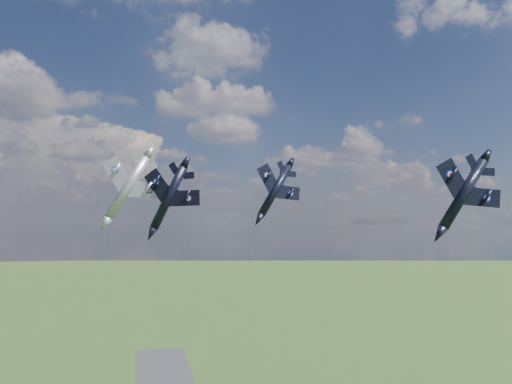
{
  "coord_description": "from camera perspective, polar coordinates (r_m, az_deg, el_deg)",
  "views": [
    {
      "loc": [
        -13.78,
        -65.43,
        78.07
      ],
      "look_at": [
        3.78,
        9.05,
        82.63
      ],
      "focal_mm": 35.0,
      "sensor_mm": 36.0,
      "label": 1
    }
  ],
  "objects": [
    {
      "name": "jet_left_silver",
      "position": [
        76.12,
        -14.44,
        0.53
      ],
      "size": [
        12.5,
        15.86,
        7.84
      ],
      "primitive_type": null,
      "rotation": [
        0.0,
        0.53,
        -0.15
      ],
      "color": "#9A9CA4"
    },
    {
      "name": "jet_high_navy",
      "position": [
        92.1,
        2.22,
        0.22
      ],
      "size": [
        13.65,
        16.89,
        8.34
      ],
      "primitive_type": null,
      "rotation": [
        0.0,
        0.56,
        0.21
      ],
      "color": "black"
    },
    {
      "name": "jet_right_navy",
      "position": [
        73.43,
        22.61,
        -0.22
      ],
      "size": [
        13.15,
        16.59,
        8.39
      ],
      "primitive_type": null,
      "rotation": [
        0.0,
        0.57,
        -0.18
      ],
      "color": "black"
    },
    {
      "name": "jet_lead_navy",
      "position": [
        74.21,
        -9.94,
        -0.6
      ],
      "size": [
        14.63,
        16.58,
        6.93
      ],
      "primitive_type": null,
      "rotation": [
        0.0,
        0.46,
        -0.4
      ],
      "color": "black"
    }
  ]
}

